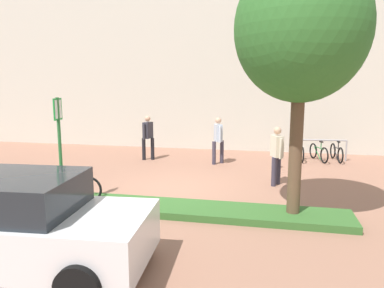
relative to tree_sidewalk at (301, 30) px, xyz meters
The scene contains 12 objects.
ground_plane 5.37m from the tree_sidewalk, 152.47° to the left, with size 60.00×60.00×0.00m, color #936651.
building_facade 9.32m from the tree_sidewalk, 109.88° to the left, with size 28.00×1.20×10.00m, color beige.
planter_strip 4.52m from the tree_sidewalk, behind, with size 7.00×1.10×0.16m, color #336028.
tree_sidewalk is the anchor object (origin of this frame).
parking_sign_post 5.98m from the tree_sidewalk, behind, with size 0.08×0.36×2.62m.
bike_at_sign 6.56m from the tree_sidewalk, behind, with size 1.68×0.42×0.86m.
bike_rack_cluster 7.66m from the tree_sidewalk, 78.56° to the left, with size 2.10×1.68×0.83m.
bollard_steel 5.91m from the tree_sidewalk, 94.34° to the left, with size 0.16×0.16×0.90m, color #ADADB2.
person_shirt_white 6.51m from the tree_sidewalk, 114.41° to the left, with size 0.39×0.57×1.72m.
person_casual_tan 4.10m from the tree_sidewalk, 96.74° to the left, with size 0.38×0.57×1.72m.
person_suited_dark 8.04m from the tree_sidewalk, 133.57° to the left, with size 0.46×0.59×1.72m.
car_white_hatch 6.42m from the tree_sidewalk, 145.06° to the right, with size 4.42×2.27×1.54m.
Camera 1 is at (2.56, -9.63, 2.97)m, focal length 34.34 mm.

